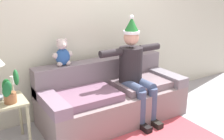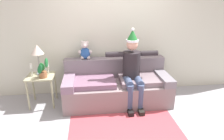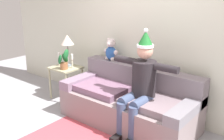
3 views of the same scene
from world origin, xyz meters
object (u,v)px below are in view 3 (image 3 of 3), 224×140
potted_plant (64,61)px  teddy_bear (111,50)px  candle_tall (59,57)px  couch (130,102)px  candle_short (72,59)px  table_lamp (67,41)px  person_seated (140,83)px  side_table (66,72)px

potted_plant → teddy_bear: bearing=25.1°
teddy_bear → candle_tall: bearing=-164.5°
couch → candle_tall: bearing=179.9°
teddy_bear → potted_plant: teddy_bear is taller
couch → potted_plant: 1.48m
teddy_bear → candle_short: (-0.73, -0.22, -0.23)m
table_lamp → potted_plant: bearing=-61.9°
potted_plant → person_seated: bearing=-2.8°
person_seated → candle_tall: person_seated is taller
side_table → potted_plant: potted_plant is taller
potted_plant → candle_short: bearing=68.5°
teddy_bear → couch: bearing=-25.1°
couch → table_lamp: table_lamp is taller
side_table → potted_plant: (0.09, -0.11, 0.26)m
teddy_bear → candle_tall: 1.09m
side_table → couch: bearing=-0.9°
teddy_bear → person_seated: bearing=-26.8°
side_table → candle_tall: 0.31m
person_seated → teddy_bear: bearing=153.2°
side_table → candle_short: (0.14, 0.04, 0.28)m
couch → candle_short: (-1.35, 0.06, 0.46)m
couch → person_seated: (0.28, -0.17, 0.44)m
couch → potted_plant: (-1.41, -0.08, 0.44)m
person_seated → candle_short: (-1.63, 0.23, 0.02)m
table_lamp → person_seated: bearing=-9.0°
teddy_bear → table_lamp: (-0.90, -0.17, 0.07)m
potted_plant → candle_tall: (-0.23, 0.09, 0.01)m
side_table → table_lamp: 0.58m
couch → teddy_bear: 0.97m
teddy_bear → side_table: size_ratio=0.62×
person_seated → potted_plant: bearing=177.2°
couch → person_seated: bearing=-30.4°
teddy_bear → potted_plant: size_ratio=0.97×
candle_tall → candle_short: candle_short is taller
couch → candle_tall: 1.70m
candle_tall → person_seated: bearing=-5.1°
potted_plant → candle_tall: potted_plant is taller
table_lamp → candle_short: bearing=-18.2°
teddy_bear → potted_plant: bearing=-154.9°
person_seated → table_lamp: (-1.80, 0.29, 0.32)m
potted_plant → candle_tall: size_ratio=1.52×
side_table → person_seated: bearing=-6.1°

